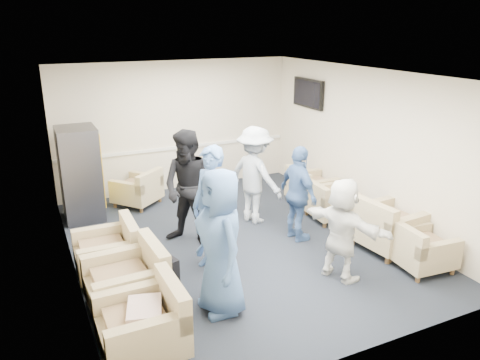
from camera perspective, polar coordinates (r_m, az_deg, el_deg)
name	(u,v)px	position (r m, az deg, el deg)	size (l,w,h in m)	color
floor	(237,242)	(7.70, -0.38, -7.63)	(6.00, 6.00, 0.00)	black
ceiling	(237,74)	(6.95, -0.42, 12.79)	(6.00, 6.00, 0.00)	white
back_wall	(177,126)	(9.93, -7.74, 6.48)	(5.00, 0.02, 2.70)	beige
front_wall	(364,241)	(4.83, 14.86, -7.21)	(5.00, 0.02, 2.70)	beige
left_wall	(66,186)	(6.61, -20.47, -0.71)	(0.02, 6.00, 2.70)	beige
right_wall	(366,146)	(8.53, 15.07, 4.01)	(0.02, 6.00, 2.70)	beige
chair_rail	(178,148)	(10.01, -7.59, 3.95)	(4.98, 0.04, 0.06)	silver
tv	(308,93)	(9.77, 8.30, 10.42)	(0.10, 1.00, 0.58)	black
armchair_left_near	(147,325)	(5.31, -11.30, -16.99)	(0.88, 0.88, 0.69)	tan
armchair_left_mid	(131,283)	(6.05, -13.15, -12.13)	(0.94, 0.94, 0.72)	tan
armchair_left_far	(111,253)	(6.90, -15.48, -8.55)	(0.85, 0.85, 0.67)	tan
armchair_right_near	(419,250)	(7.28, 21.03, -7.99)	(0.81, 0.81, 0.60)	tan
armchair_right_midnear	(385,228)	(7.69, 17.27, -5.58)	(0.99, 0.99, 0.73)	tan
armchair_right_midfar	(328,203)	(8.63, 10.69, -2.81)	(0.79, 0.79, 0.61)	tan
armchair_right_far	(309,189)	(9.28, 8.46, -1.07)	(0.80, 0.80, 0.63)	tan
armchair_corner	(139,190)	(9.33, -12.19, -1.24)	(1.07, 1.07, 0.61)	tan
vending_machine	(81,174)	(8.83, -18.87, 0.72)	(0.69, 0.80, 1.69)	#504F57
backpack	(166,272)	(6.42, -8.97, -10.96)	(0.34, 0.28, 0.51)	black
pillow	(145,311)	(5.20, -11.55, -15.40)	(0.47, 0.35, 0.13)	beige
person_front_left	(220,242)	(5.63, -2.40, -7.60)	(0.90, 0.58, 1.84)	#3E5F96
person_mid_left	(212,209)	(6.59, -3.43, -3.61)	(0.67, 0.44, 1.83)	#3E5F96
person_back_left	(190,189)	(7.38, -6.14, -1.06)	(0.91, 0.71, 1.87)	black
person_back_right	(255,175)	(8.21, 1.83, 0.58)	(1.12, 0.64, 1.73)	white
person_mid_right	(299,194)	(7.58, 7.15, -1.70)	(0.93, 0.39, 1.58)	#3E5F96
person_front_right	(342,229)	(6.57, 12.34, -5.86)	(1.36, 0.43, 1.46)	white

